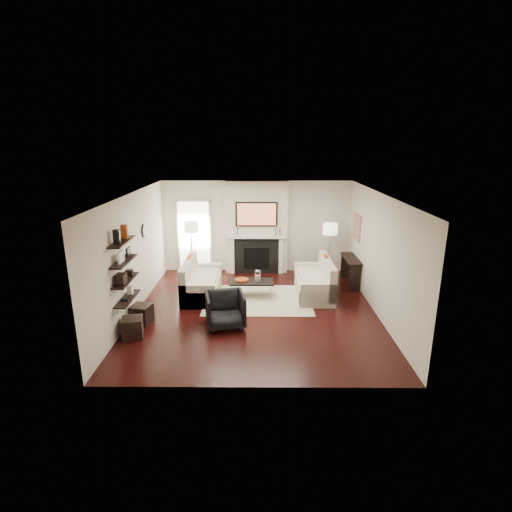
{
  "coord_description": "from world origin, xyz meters",
  "views": [
    {
      "loc": [
        0.06,
        -8.55,
        3.82
      ],
      "look_at": [
        0.0,
        0.6,
        1.15
      ],
      "focal_mm": 28.0,
      "sensor_mm": 36.0,
      "label": 1
    }
  ],
  "objects_px": {
    "loveseat_right_base": "(313,287)",
    "lamp_right_shade": "(330,229)",
    "armchair": "(225,308)",
    "coffee_table": "(252,282)",
    "ottoman_near": "(142,314)",
    "loveseat_left_base": "(202,288)",
    "lamp_left_shade": "(191,227)"
  },
  "relations": [
    {
      "from": "coffee_table",
      "to": "lamp_right_shade",
      "type": "relative_size",
      "value": 2.75
    },
    {
      "from": "loveseat_left_base",
      "to": "loveseat_right_base",
      "type": "xyz_separation_m",
      "value": [
        2.83,
        0.09,
        0.0
      ]
    },
    {
      "from": "ottoman_near",
      "to": "lamp_right_shade",
      "type": "bearing_deg",
      "value": 32.91
    },
    {
      "from": "lamp_right_shade",
      "to": "loveseat_right_base",
      "type": "bearing_deg",
      "value": -114.91
    },
    {
      "from": "loveseat_left_base",
      "to": "lamp_right_shade",
      "type": "bearing_deg",
      "value": 21.48
    },
    {
      "from": "coffee_table",
      "to": "ottoman_near",
      "type": "distance_m",
      "value": 2.81
    },
    {
      "from": "loveseat_left_base",
      "to": "loveseat_right_base",
      "type": "relative_size",
      "value": 1.0
    },
    {
      "from": "loveseat_left_base",
      "to": "coffee_table",
      "type": "height_order",
      "value": "same"
    },
    {
      "from": "armchair",
      "to": "lamp_right_shade",
      "type": "xyz_separation_m",
      "value": [
        2.69,
        3.07,
        1.05
      ]
    },
    {
      "from": "loveseat_right_base",
      "to": "coffee_table",
      "type": "relative_size",
      "value": 1.64
    },
    {
      "from": "loveseat_right_base",
      "to": "armchair",
      "type": "bearing_deg",
      "value": -139.23
    },
    {
      "from": "coffee_table",
      "to": "ottoman_near",
      "type": "height_order",
      "value": "coffee_table"
    },
    {
      "from": "loveseat_right_base",
      "to": "lamp_right_shade",
      "type": "relative_size",
      "value": 4.5
    },
    {
      "from": "armchair",
      "to": "loveseat_right_base",
      "type": "bearing_deg",
      "value": 29.03
    },
    {
      "from": "loveseat_left_base",
      "to": "lamp_right_shade",
      "type": "height_order",
      "value": "lamp_right_shade"
    },
    {
      "from": "loveseat_left_base",
      "to": "lamp_left_shade",
      "type": "bearing_deg",
      "value": 107.32
    },
    {
      "from": "loveseat_left_base",
      "to": "lamp_left_shade",
      "type": "height_order",
      "value": "lamp_left_shade"
    },
    {
      "from": "coffee_table",
      "to": "armchair",
      "type": "height_order",
      "value": "armchair"
    },
    {
      "from": "ottoman_near",
      "to": "armchair",
      "type": "bearing_deg",
      "value": -4.61
    },
    {
      "from": "lamp_right_shade",
      "to": "ottoman_near",
      "type": "relative_size",
      "value": 1.0
    },
    {
      "from": "loveseat_right_base",
      "to": "armchair",
      "type": "distance_m",
      "value": 2.79
    },
    {
      "from": "coffee_table",
      "to": "loveseat_left_base",
      "type": "bearing_deg",
      "value": 176.69
    },
    {
      "from": "coffee_table",
      "to": "ottoman_near",
      "type": "xyz_separation_m",
      "value": [
        -2.36,
        -1.51,
        -0.2
      ]
    },
    {
      "from": "coffee_table",
      "to": "lamp_right_shade",
      "type": "bearing_deg",
      "value": 33.25
    },
    {
      "from": "armchair",
      "to": "lamp_left_shade",
      "type": "height_order",
      "value": "lamp_left_shade"
    },
    {
      "from": "coffee_table",
      "to": "lamp_left_shade",
      "type": "xyz_separation_m",
      "value": [
        -1.74,
        1.62,
        1.05
      ]
    },
    {
      "from": "lamp_left_shade",
      "to": "loveseat_right_base",
      "type": "bearing_deg",
      "value": -23.81
    },
    {
      "from": "ottoman_near",
      "to": "loveseat_left_base",
      "type": "bearing_deg",
      "value": 55.08
    },
    {
      "from": "lamp_right_shade",
      "to": "ottoman_near",
      "type": "distance_m",
      "value": 5.53
    },
    {
      "from": "loveseat_left_base",
      "to": "lamp_left_shade",
      "type": "xyz_separation_m",
      "value": [
        -0.48,
        1.55,
        1.24
      ]
    },
    {
      "from": "armchair",
      "to": "ottoman_near",
      "type": "distance_m",
      "value": 1.85
    },
    {
      "from": "lamp_left_shade",
      "to": "coffee_table",
      "type": "bearing_deg",
      "value": -43.02
    }
  ]
}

